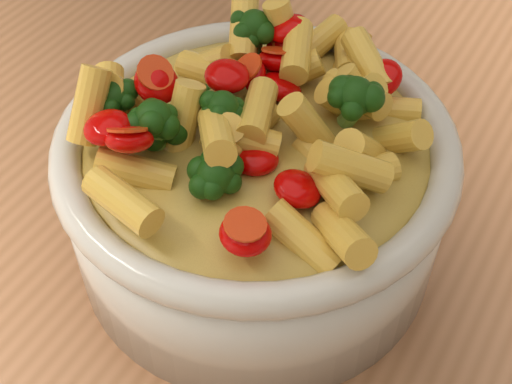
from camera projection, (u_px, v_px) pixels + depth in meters
The scene contains 3 objects.
table at pixel (129, 272), 0.59m from camera, with size 1.20×0.80×0.90m.
serving_bowl at pixel (256, 191), 0.45m from camera, with size 0.24×0.24×0.10m.
pasta_salad at pixel (256, 113), 0.40m from camera, with size 0.19×0.19×0.04m.
Camera 1 is at (0.27, -0.25, 1.28)m, focal length 50.00 mm.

